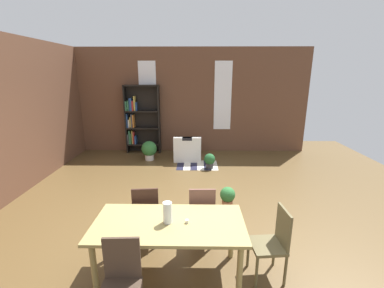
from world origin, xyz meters
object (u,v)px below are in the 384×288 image
at_px(vase_on_table, 168,213).
at_px(bookshelf_tall, 140,119).
at_px(dining_chair_far_right, 202,213).
at_px(dining_chair_head_right, 273,241).
at_px(dining_table, 169,228).
at_px(armchair_white, 188,150).
at_px(potted_plant_corner, 210,160).
at_px(dining_chair_far_left, 147,212).
at_px(dining_chair_near_left, 121,282).
at_px(potted_plant_by_shelf, 149,150).
at_px(potted_plant_window, 228,197).

height_order(vase_on_table, bookshelf_tall, bookshelf_tall).
bearing_deg(dining_chair_far_right, dining_chair_head_right, -37.14).
height_order(dining_table, armchair_white, dining_table).
relative_size(armchair_white, potted_plant_corner, 1.92).
bearing_deg(dining_chair_far_right, dining_chair_far_left, 179.98).
xyz_separation_m(dining_table, dining_chair_far_right, (0.42, 0.68, -0.17)).
distance_m(dining_chair_near_left, potted_plant_corner, 4.72).
bearing_deg(potted_plant_by_shelf, armchair_white, 4.34).
bearing_deg(vase_on_table, dining_chair_far_left, 120.66).
height_order(bookshelf_tall, potted_plant_by_shelf, bookshelf_tall).
xyz_separation_m(bookshelf_tall, potted_plant_window, (2.43, -3.68, -0.86)).
bearing_deg(armchair_white, bookshelf_tall, 155.43).
distance_m(dining_table, vase_on_table, 0.22).
relative_size(dining_chair_near_left, potted_plant_window, 2.16).
height_order(dining_chair_far_right, bookshelf_tall, bookshelf_tall).
relative_size(potted_plant_corner, potted_plant_window, 0.96).
height_order(dining_chair_near_left, potted_plant_by_shelf, dining_chair_near_left).
xyz_separation_m(dining_chair_head_right, potted_plant_window, (-0.36, 1.71, -0.27)).
xyz_separation_m(vase_on_table, potted_plant_window, (0.95, 1.72, -0.66)).
xyz_separation_m(dining_chair_far_left, dining_chair_head_right, (1.72, -0.67, 0.00)).
bearing_deg(dining_chair_far_left, potted_plant_by_shelf, 99.54).
bearing_deg(armchair_white, dining_chair_head_right, -75.27).
xyz_separation_m(dining_chair_near_left, potted_plant_corner, (1.13, 4.57, -0.28)).
distance_m(potted_plant_by_shelf, potted_plant_window, 3.51).
bearing_deg(vase_on_table, dining_chair_far_right, 57.35).
bearing_deg(dining_chair_head_right, dining_chair_far_right, 142.86).
bearing_deg(armchair_white, vase_on_table, -91.09).
bearing_deg(potted_plant_corner, dining_chair_near_left, -103.90).
bearing_deg(potted_plant_window, potted_plant_by_shelf, 125.03).
bearing_deg(dining_chair_head_right, potted_plant_window, 101.99).
bearing_deg(vase_on_table, potted_plant_by_shelf, 102.99).
bearing_deg(potted_plant_corner, bookshelf_tall, 145.59).
bearing_deg(bookshelf_tall, dining_table, -74.60).
relative_size(dining_chair_far_left, armchair_white, 1.17).
bearing_deg(dining_chair_far_left, armchair_white, 83.01).
xyz_separation_m(dining_chair_far_left, potted_plant_window, (1.36, 1.04, -0.27)).
height_order(vase_on_table, dining_chair_near_left, vase_on_table).
relative_size(dining_table, armchair_white, 2.30).
distance_m(dining_chair_near_left, armchair_white, 5.39).
distance_m(dining_chair_far_right, potted_plant_window, 1.20).
relative_size(dining_table, potted_plant_by_shelf, 3.23).
relative_size(potted_plant_by_shelf, potted_plant_window, 1.31).
distance_m(dining_chair_head_right, dining_chair_far_right, 1.11).
height_order(dining_chair_far_left, bookshelf_tall, bookshelf_tall).
distance_m(vase_on_table, dining_chair_near_left, 0.88).
relative_size(vase_on_table, potted_plant_by_shelf, 0.46).
bearing_deg(dining_chair_far_right, potted_plant_window, 63.48).
xyz_separation_m(bookshelf_tall, armchair_white, (1.56, -0.72, -0.83)).
xyz_separation_m(vase_on_table, bookshelf_tall, (-1.48, 5.40, 0.20)).
bearing_deg(dining_chair_far_right, potted_plant_by_shelf, 110.87).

